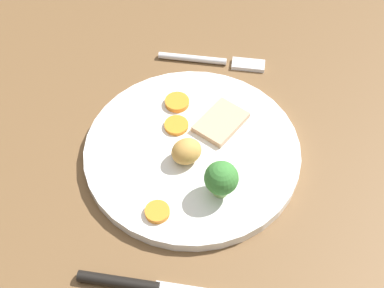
% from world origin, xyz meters
% --- Properties ---
extents(dining_table, '(1.20, 0.84, 0.04)m').
position_xyz_m(dining_table, '(0.00, 0.00, 0.02)').
color(dining_table, brown).
rests_on(dining_table, ground).
extents(dinner_plate, '(0.26, 0.26, 0.01)m').
position_xyz_m(dinner_plate, '(0.00, 0.02, 0.04)').
color(dinner_plate, white).
rests_on(dinner_plate, dining_table).
extents(meat_slice_main, '(0.08, 0.07, 0.01)m').
position_xyz_m(meat_slice_main, '(-0.04, 0.05, 0.05)').
color(meat_slice_main, tan).
rests_on(meat_slice_main, dinner_plate).
extents(roast_potato_left, '(0.05, 0.05, 0.03)m').
position_xyz_m(roast_potato_left, '(0.02, 0.02, 0.06)').
color(roast_potato_left, '#BC8C42').
rests_on(roast_potato_left, dinner_plate).
extents(carrot_coin_front, '(0.03, 0.03, 0.01)m').
position_xyz_m(carrot_coin_front, '(-0.03, -0.00, 0.05)').
color(carrot_coin_front, orange).
rests_on(carrot_coin_front, dinner_plate).
extents(carrot_coin_back, '(0.03, 0.03, 0.01)m').
position_xyz_m(carrot_coin_back, '(0.09, -0.00, 0.05)').
color(carrot_coin_back, orange).
rests_on(carrot_coin_back, dinner_plate).
extents(carrot_coin_side, '(0.03, 0.03, 0.01)m').
position_xyz_m(carrot_coin_side, '(-0.07, -0.01, 0.05)').
color(carrot_coin_side, orange).
rests_on(carrot_coin_side, dinner_plate).
extents(broccoli_floret, '(0.04, 0.04, 0.05)m').
position_xyz_m(broccoli_floret, '(0.06, 0.06, 0.08)').
color(broccoli_floret, '#8CB766').
rests_on(broccoli_floret, dinner_plate).
extents(fork, '(0.02, 0.15, 0.01)m').
position_xyz_m(fork, '(-0.16, 0.03, 0.04)').
color(fork, silver).
rests_on(fork, dining_table).
extents(knife, '(0.02, 0.19, 0.01)m').
position_xyz_m(knife, '(0.18, 0.01, 0.04)').
color(knife, black).
rests_on(knife, dining_table).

